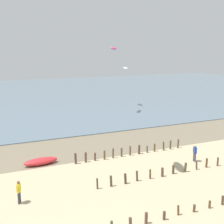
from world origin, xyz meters
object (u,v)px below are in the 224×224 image
Objects in this scene: person_by_waterline at (19,191)px; grounded_kite at (41,161)px; person_right_flank at (195,152)px; kite_aloft_1 at (125,68)px; kite_aloft_2 at (113,48)px.

person_by_waterline is 7.44m from grounded_kite.
kite_aloft_1 is (6.51, 28.44, 6.13)m from person_right_flank.
person_by_waterline is at bearing 1.43° from kite_aloft_2.
kite_aloft_2 is (18.51, 24.90, 9.76)m from person_by_waterline.
person_by_waterline and person_right_flank have the same top height.
kite_aloft_1 is 0.95× the size of kite_aloft_2.
person_right_flank is 29.82m from kite_aloft_1.
person_by_waterline is 0.67× the size of kite_aloft_2.
kite_aloft_1 reaches higher than person_right_flank.
grounded_kite is 1.34× the size of kite_aloft_1.
person_by_waterline reaches higher than grounded_kite.
person_by_waterline is 1.00× the size of person_right_flank.
kite_aloft_1 is 7.84m from kite_aloft_2.
person_right_flank is at bearing 5.41° from person_by_waterline.
person_right_flank is at bearing 0.36° from kite_aloft_1.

